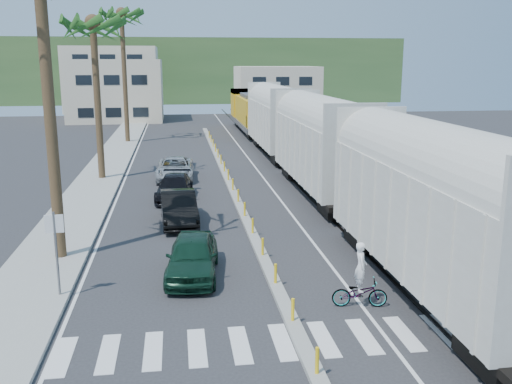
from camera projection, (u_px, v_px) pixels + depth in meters
ground at (286, 311)px, 18.09m from camera, size 140.00×140.00×0.00m
sidewalk at (104, 170)px, 41.05m from camera, size 3.00×90.00×0.15m
rails at (281, 160)px, 45.79m from camera, size 1.56×100.00×0.06m
median at (228, 181)px, 37.34m from camera, size 0.45×60.00×0.85m
crosswalk at (300, 340)px, 16.16m from camera, size 14.00×2.20×0.01m
lane_markings at (193, 169)px, 41.93m from camera, size 9.42×90.00×0.01m
freight_train at (299, 134)px, 38.75m from camera, size 3.00×60.94×5.85m
palm_trees at (97, 12)px, 36.49m from camera, size 3.50×37.20×13.75m
street_sign at (56, 242)px, 18.59m from camera, size 0.60×0.08×3.00m
buildings at (154, 84)px, 85.41m from camera, size 38.00×27.00×10.00m
hillside at (191, 70)px, 113.27m from camera, size 80.00×20.00×12.00m
car_lead at (192, 256)px, 20.89m from camera, size 2.70×4.85×1.53m
car_second at (179, 208)px, 27.73m from camera, size 2.17×4.92×1.56m
car_third at (174, 187)px, 32.62m from camera, size 2.74×5.08×1.38m
car_rear at (175, 168)px, 38.23m from camera, size 2.75×5.35×1.44m
cyclist at (360, 287)px, 18.27m from camera, size 1.18×1.97×2.17m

